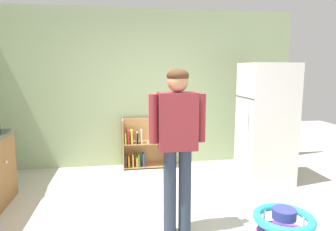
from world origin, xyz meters
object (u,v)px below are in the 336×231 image
object	(u,v)px
standing_person	(177,136)
baby_walker	(283,224)
refrigerator	(266,123)
bookshelf	(143,146)

from	to	relation	value
standing_person	baby_walker	distance (m)	1.38
refrigerator	standing_person	distance (m)	2.05
bookshelf	refrigerator	bearing A→B (deg)	-27.55
bookshelf	baby_walker	size ratio (longest dim) A/B	1.41
refrigerator	standing_person	xyz separation A→B (m)	(-1.59, -1.29, 0.14)
refrigerator	standing_person	world-z (taller)	refrigerator
baby_walker	refrigerator	bearing A→B (deg)	70.37
bookshelf	standing_person	distance (m)	2.32
bookshelf	standing_person	world-z (taller)	standing_person
refrigerator	baby_walker	bearing A→B (deg)	-109.63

